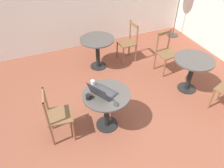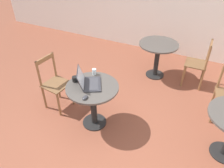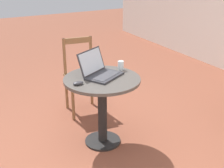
{
  "view_description": "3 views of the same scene",
  "coord_description": "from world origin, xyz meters",
  "px_view_note": "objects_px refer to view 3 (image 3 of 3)",
  "views": [
    {
      "loc": [
        -1.06,
        -1.97,
        2.96
      ],
      "look_at": [
        0.03,
        0.62,
        0.65
      ],
      "focal_mm": 35.0,
      "sensor_mm": 36.0,
      "label": 1
    },
    {
      "loc": [
        1.13,
        -1.73,
        2.56
      ],
      "look_at": [
        0.02,
        0.59,
        0.67
      ],
      "focal_mm": 35.0,
      "sensor_mm": 36.0,
      "label": 2
    },
    {
      "loc": [
        2.35,
        -0.88,
        1.81
      ],
      "look_at": [
        -0.02,
        0.38,
        0.71
      ],
      "focal_mm": 50.0,
      "sensor_mm": 36.0,
      "label": 3
    }
  ],
  "objects_px": {
    "chair_near_left": "(81,77)",
    "mouse": "(78,83)",
    "mug": "(90,66)",
    "drinking_glass": "(121,65)",
    "cafe_table_near": "(102,94)",
    "laptop": "(100,71)"
  },
  "relations": [
    {
      "from": "laptop",
      "to": "mouse",
      "type": "xyz_separation_m",
      "value": [
        0.11,
        -0.28,
        -0.03
      ]
    },
    {
      "from": "mug",
      "to": "mouse",
      "type": "bearing_deg",
      "value": -39.22
    },
    {
      "from": "laptop",
      "to": "mouse",
      "type": "height_order",
      "value": "laptop"
    },
    {
      "from": "laptop",
      "to": "drinking_glass",
      "type": "xyz_separation_m",
      "value": [
        -0.06,
        0.27,
        -0.0
      ]
    },
    {
      "from": "mug",
      "to": "drinking_glass",
      "type": "relative_size",
      "value": 1.21
    },
    {
      "from": "cafe_table_near",
      "to": "mug",
      "type": "xyz_separation_m",
      "value": [
        -0.28,
        0.0,
        0.21
      ]
    },
    {
      "from": "cafe_table_near",
      "to": "chair_near_left",
      "type": "xyz_separation_m",
      "value": [
        -0.78,
        0.1,
        -0.1
      ]
    },
    {
      "from": "mug",
      "to": "drinking_glass",
      "type": "height_order",
      "value": "drinking_glass"
    },
    {
      "from": "mouse",
      "to": "drinking_glass",
      "type": "distance_m",
      "value": 0.57
    },
    {
      "from": "chair_near_left",
      "to": "mug",
      "type": "relative_size",
      "value": 8.0
    },
    {
      "from": "chair_near_left",
      "to": "mouse",
      "type": "distance_m",
      "value": 0.95
    },
    {
      "from": "mug",
      "to": "drinking_glass",
      "type": "bearing_deg",
      "value": 59.87
    },
    {
      "from": "cafe_table_near",
      "to": "laptop",
      "type": "distance_m",
      "value": 0.23
    },
    {
      "from": "cafe_table_near",
      "to": "drinking_glass",
      "type": "relative_size",
      "value": 7.97
    },
    {
      "from": "laptop",
      "to": "mug",
      "type": "height_order",
      "value": "laptop"
    },
    {
      "from": "chair_near_left",
      "to": "drinking_glass",
      "type": "relative_size",
      "value": 9.66
    },
    {
      "from": "laptop",
      "to": "mug",
      "type": "distance_m",
      "value": 0.22
    },
    {
      "from": "mouse",
      "to": "mug",
      "type": "bearing_deg",
      "value": 140.78
    },
    {
      "from": "chair_near_left",
      "to": "mouse",
      "type": "relative_size",
      "value": 9.11
    },
    {
      "from": "laptop",
      "to": "mouse",
      "type": "bearing_deg",
      "value": -68.74
    },
    {
      "from": "laptop",
      "to": "mug",
      "type": "xyz_separation_m",
      "value": [
        -0.22,
        -0.01,
        -0.01
      ]
    },
    {
      "from": "cafe_table_near",
      "to": "mug",
      "type": "bearing_deg",
      "value": 179.78
    }
  ]
}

